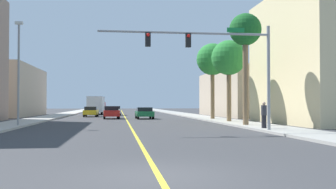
{
  "coord_description": "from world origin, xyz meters",
  "views": [
    {
      "loc": [
        -1.0,
        -9.44,
        1.75
      ],
      "look_at": [
        3.07,
        21.62,
        2.51
      ],
      "focal_mm": 41.41,
      "sensor_mm": 36.0,
      "label": 1
    }
  ],
  "objects_px": {
    "car_yellow": "(91,112)",
    "car_green": "(144,113)",
    "delivery_truck": "(96,105)",
    "traffic_signal_mast": "(218,53)",
    "street_lamp": "(19,68)",
    "car_white": "(115,110)",
    "pedestrian": "(264,115)",
    "palm_near": "(245,33)",
    "palm_far": "(212,60)",
    "palm_mid": "(229,59)",
    "car_red": "(111,112)"
  },
  "relations": [
    {
      "from": "pedestrian",
      "to": "palm_near",
      "type": "bearing_deg",
      "value": -59.31
    },
    {
      "from": "street_lamp",
      "to": "car_red",
      "type": "bearing_deg",
      "value": 66.93
    },
    {
      "from": "car_white",
      "to": "palm_near",
      "type": "bearing_deg",
      "value": -71.06
    },
    {
      "from": "palm_mid",
      "to": "car_red",
      "type": "distance_m",
      "value": 16.47
    },
    {
      "from": "traffic_signal_mast",
      "to": "palm_far",
      "type": "distance_m",
      "value": 18.59
    },
    {
      "from": "delivery_truck",
      "to": "car_white",
      "type": "bearing_deg",
      "value": -57.43
    },
    {
      "from": "traffic_signal_mast",
      "to": "car_white",
      "type": "distance_m",
      "value": 38.0
    },
    {
      "from": "palm_mid",
      "to": "delivery_truck",
      "type": "height_order",
      "value": "palm_mid"
    },
    {
      "from": "palm_near",
      "to": "car_white",
      "type": "bearing_deg",
      "value": 107.72
    },
    {
      "from": "car_yellow",
      "to": "pedestrian",
      "type": "height_order",
      "value": "pedestrian"
    },
    {
      "from": "pedestrian",
      "to": "car_yellow",
      "type": "bearing_deg",
      "value": -32.82
    },
    {
      "from": "traffic_signal_mast",
      "to": "delivery_truck",
      "type": "xyz_separation_m",
      "value": [
        -9.49,
        42.5,
        -3.25
      ]
    },
    {
      "from": "car_red",
      "to": "car_white",
      "type": "bearing_deg",
      "value": 86.02
    },
    {
      "from": "car_white",
      "to": "car_green",
      "type": "bearing_deg",
      "value": -75.94
    },
    {
      "from": "palm_mid",
      "to": "palm_far",
      "type": "xyz_separation_m",
      "value": [
        -0.02,
        6.17,
        0.55
      ]
    },
    {
      "from": "palm_far",
      "to": "car_red",
      "type": "distance_m",
      "value": 13.31
    },
    {
      "from": "traffic_signal_mast",
      "to": "car_white",
      "type": "xyz_separation_m",
      "value": [
        -6.38,
        37.24,
        -4.08
      ]
    },
    {
      "from": "palm_mid",
      "to": "car_yellow",
      "type": "height_order",
      "value": "palm_mid"
    },
    {
      "from": "car_green",
      "to": "delivery_truck",
      "type": "relative_size",
      "value": 0.43
    },
    {
      "from": "traffic_signal_mast",
      "to": "car_white",
      "type": "relative_size",
      "value": 2.42
    },
    {
      "from": "palm_near",
      "to": "car_green",
      "type": "height_order",
      "value": "palm_near"
    },
    {
      "from": "traffic_signal_mast",
      "to": "street_lamp",
      "type": "bearing_deg",
      "value": 151.31
    },
    {
      "from": "palm_near",
      "to": "palm_far",
      "type": "distance_m",
      "value": 12.36
    },
    {
      "from": "car_yellow",
      "to": "car_green",
      "type": "height_order",
      "value": "car_yellow"
    },
    {
      "from": "palm_near",
      "to": "car_yellow",
      "type": "distance_m",
      "value": 28.68
    },
    {
      "from": "traffic_signal_mast",
      "to": "palm_mid",
      "type": "distance_m",
      "value": 12.64
    },
    {
      "from": "car_yellow",
      "to": "delivery_truck",
      "type": "distance_m",
      "value": 12.25
    },
    {
      "from": "pedestrian",
      "to": "palm_far",
      "type": "bearing_deg",
      "value": -59.64
    },
    {
      "from": "traffic_signal_mast",
      "to": "car_yellow",
      "type": "xyz_separation_m",
      "value": [
        -9.58,
        30.28,
        -4.12
      ]
    },
    {
      "from": "car_red",
      "to": "delivery_truck",
      "type": "xyz_separation_m",
      "value": [
        -2.75,
        19.47,
        0.81
      ]
    },
    {
      "from": "pedestrian",
      "to": "traffic_signal_mast",
      "type": "bearing_deg",
      "value": 57.37
    },
    {
      "from": "delivery_truck",
      "to": "palm_mid",
      "type": "bearing_deg",
      "value": -63.96
    },
    {
      "from": "palm_near",
      "to": "car_yellow",
      "type": "height_order",
      "value": "palm_near"
    },
    {
      "from": "delivery_truck",
      "to": "pedestrian",
      "type": "height_order",
      "value": "delivery_truck"
    },
    {
      "from": "traffic_signal_mast",
      "to": "palm_mid",
      "type": "relative_size",
      "value": 1.4
    },
    {
      "from": "traffic_signal_mast",
      "to": "car_white",
      "type": "bearing_deg",
      "value": 99.72
    },
    {
      "from": "traffic_signal_mast",
      "to": "car_green",
      "type": "bearing_deg",
      "value": 97.54
    },
    {
      "from": "palm_near",
      "to": "pedestrian",
      "type": "bearing_deg",
      "value": -91.81
    },
    {
      "from": "car_red",
      "to": "delivery_truck",
      "type": "bearing_deg",
      "value": 95.54
    },
    {
      "from": "car_red",
      "to": "traffic_signal_mast",
      "type": "bearing_deg",
      "value": -76.17
    },
    {
      "from": "street_lamp",
      "to": "palm_far",
      "type": "distance_m",
      "value": 20.7
    },
    {
      "from": "traffic_signal_mast",
      "to": "street_lamp",
      "type": "relative_size",
      "value": 1.35
    },
    {
      "from": "traffic_signal_mast",
      "to": "car_yellow",
      "type": "bearing_deg",
      "value": 107.56
    },
    {
      "from": "traffic_signal_mast",
      "to": "delivery_truck",
      "type": "height_order",
      "value": "traffic_signal_mast"
    },
    {
      "from": "street_lamp",
      "to": "car_red",
      "type": "distance_m",
      "value": 17.44
    },
    {
      "from": "car_red",
      "to": "pedestrian",
      "type": "height_order",
      "value": "pedestrian"
    },
    {
      "from": "pedestrian",
      "to": "car_green",
      "type": "bearing_deg",
      "value": -39.86
    },
    {
      "from": "palm_mid",
      "to": "street_lamp",
      "type": "bearing_deg",
      "value": -165.62
    },
    {
      "from": "street_lamp",
      "to": "palm_near",
      "type": "height_order",
      "value": "palm_near"
    },
    {
      "from": "street_lamp",
      "to": "car_green",
      "type": "bearing_deg",
      "value": 54.56
    }
  ]
}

